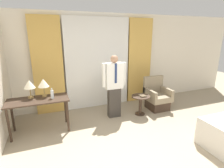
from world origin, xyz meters
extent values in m
cube|color=silver|center=(0.00, 2.96, 1.35)|extent=(10.00, 0.06, 2.70)
cube|color=white|center=(0.00, 2.83, 1.29)|extent=(1.87, 0.06, 2.58)
cube|color=gold|center=(-1.36, 2.83, 1.29)|extent=(0.78, 0.06, 2.58)
cube|color=gold|center=(1.36, 2.83, 1.29)|extent=(0.78, 0.06, 2.58)
cube|color=#38281E|center=(-1.65, 1.87, 0.75)|extent=(1.27, 0.58, 0.03)
cylinder|color=#38281E|center=(-2.22, 1.64, 0.37)|extent=(0.05, 0.05, 0.73)
cylinder|color=#38281E|center=(-1.07, 1.64, 0.37)|extent=(0.05, 0.05, 0.73)
cylinder|color=#38281E|center=(-2.22, 2.10, 0.37)|extent=(0.05, 0.05, 0.73)
cylinder|color=#38281E|center=(-1.07, 2.10, 0.37)|extent=(0.05, 0.05, 0.73)
cylinder|color=#9E7F47|center=(-1.79, 2.02, 0.78)|extent=(0.11, 0.11, 0.04)
cylinder|color=#9E7F47|center=(-1.79, 2.02, 0.90)|extent=(0.02, 0.02, 0.19)
cone|color=beige|center=(-1.79, 2.02, 1.08)|extent=(0.24, 0.24, 0.18)
cylinder|color=#9E7F47|center=(-1.50, 2.02, 0.78)|extent=(0.11, 0.11, 0.04)
cylinder|color=#9E7F47|center=(-1.50, 2.02, 0.90)|extent=(0.02, 0.02, 0.19)
cone|color=beige|center=(-1.50, 2.02, 1.08)|extent=(0.24, 0.24, 0.18)
cylinder|color=silver|center=(-1.35, 1.83, 0.85)|extent=(0.07, 0.07, 0.18)
cylinder|color=silver|center=(-1.35, 1.83, 0.97)|extent=(0.03, 0.03, 0.05)
cube|color=#38332D|center=(0.17, 1.98, 0.39)|extent=(0.32, 0.17, 0.79)
cube|color=white|center=(0.17, 1.98, 1.11)|extent=(0.44, 0.20, 0.65)
cube|color=navy|center=(0.17, 1.87, 1.19)|extent=(0.06, 0.01, 0.49)
cylinder|color=white|center=(-0.10, 1.98, 1.15)|extent=(0.10, 0.10, 0.59)
cylinder|color=white|center=(0.44, 1.98, 1.15)|extent=(0.10, 0.10, 0.59)
sphere|color=tan|center=(0.17, 1.98, 1.54)|extent=(0.19, 0.19, 0.19)
cube|color=#38281E|center=(1.52, 1.97, 0.14)|extent=(0.53, 0.53, 0.28)
cube|color=gray|center=(1.52, 1.97, 0.36)|extent=(0.63, 0.63, 0.16)
cube|color=gray|center=(1.52, 2.24, 0.68)|extent=(0.63, 0.10, 0.49)
cube|color=gray|center=(1.25, 1.97, 0.53)|extent=(0.08, 0.63, 0.18)
cube|color=gray|center=(1.80, 1.97, 0.53)|extent=(0.08, 0.63, 0.18)
cylinder|color=#38281E|center=(0.87, 1.83, 0.01)|extent=(0.27, 0.27, 0.02)
cylinder|color=#38281E|center=(0.87, 1.83, 0.25)|extent=(0.08, 0.08, 0.51)
cylinder|color=#38281E|center=(0.87, 1.83, 0.52)|extent=(0.49, 0.49, 0.02)
cube|color=brown|center=(0.90, 1.81, 0.55)|extent=(0.15, 0.23, 0.03)
camera|label=1|loc=(-1.40, -1.99, 2.13)|focal=28.00mm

